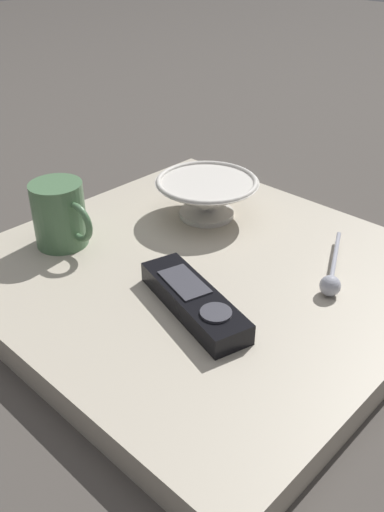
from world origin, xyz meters
TOP-DOWN VIEW (x-y plane):
  - ground_plane at (0.00, 0.00)m, footprint 6.00×6.00m
  - table at (0.00, 0.00)m, footprint 0.53×0.55m
  - cereal_bowl at (0.11, 0.09)m, footprint 0.16×0.16m
  - coffee_mug at (-0.09, 0.18)m, footprint 0.07×0.11m
  - teaspoon at (0.07, -0.15)m, footprint 0.14×0.08m
  - tv_remote_near at (-0.08, -0.06)m, footprint 0.10×0.18m

SIDE VIEW (x-z plane):
  - ground_plane at x=0.00m, z-range 0.00..0.00m
  - table at x=0.00m, z-range 0.00..0.04m
  - teaspoon at x=0.07m, z-range 0.04..0.06m
  - tv_remote_near at x=-0.08m, z-range 0.04..0.07m
  - cereal_bowl at x=0.11m, z-range 0.04..0.10m
  - coffee_mug at x=-0.09m, z-range 0.04..0.13m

